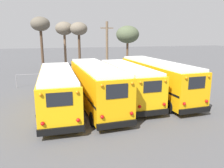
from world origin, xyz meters
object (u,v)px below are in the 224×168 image
at_px(school_bus_1, 96,85).
at_px(bare_tree_3, 64,29).
at_px(school_bus_0, 58,89).
at_px(bare_tree_2, 79,30).
at_px(school_bus_3, 156,78).
at_px(school_bus_2, 127,82).
at_px(utility_pole, 107,48).
at_px(bare_tree_0, 40,25).
at_px(bare_tree_1, 128,35).

distance_m(school_bus_1, bare_tree_3, 24.02).
distance_m(school_bus_0, bare_tree_2, 22.80).
height_order(school_bus_3, bare_tree_2, bare_tree_2).
bearing_deg(school_bus_2, bare_tree_3, 98.72).
bearing_deg(utility_pole, bare_tree_0, 139.77).
distance_m(school_bus_1, bare_tree_0, 22.12).
bearing_deg(bare_tree_3, school_bus_3, -74.06).
bearing_deg(school_bus_1, bare_tree_2, 85.47).
height_order(bare_tree_0, bare_tree_2, bare_tree_0).
height_order(school_bus_2, bare_tree_2, bare_tree_2).
height_order(school_bus_2, bare_tree_1, bare_tree_1).
height_order(bare_tree_1, bare_tree_2, bare_tree_2).
bearing_deg(school_bus_2, utility_pole, 82.92).
xyz_separation_m(bare_tree_0, bare_tree_3, (3.83, 2.51, -0.55)).
bearing_deg(bare_tree_2, school_bus_0, -102.00).
distance_m(school_bus_0, utility_pole, 15.62).
height_order(school_bus_1, utility_pole, utility_pole).
xyz_separation_m(school_bus_2, utility_pole, (1.56, 12.60, 2.12)).
relative_size(utility_pole, bare_tree_0, 0.88).
bearing_deg(school_bus_0, bare_tree_3, 84.31).
relative_size(school_bus_0, bare_tree_2, 1.30).
distance_m(bare_tree_2, bare_tree_3, 2.90).
relative_size(utility_pole, bare_tree_3, 0.94).
bearing_deg(bare_tree_3, school_bus_1, -88.64).
bearing_deg(school_bus_1, utility_pole, 71.72).
xyz_separation_m(school_bus_0, school_bus_3, (8.73, 1.28, 0.11)).
xyz_separation_m(utility_pole, bare_tree_0, (-8.86, 7.50, 3.24)).
distance_m(bare_tree_1, bare_tree_3, 11.07).
bearing_deg(school_bus_1, school_bus_3, 11.87).
xyz_separation_m(school_bus_0, school_bus_1, (2.91, 0.06, 0.13)).
bearing_deg(school_bus_1, school_bus_2, 18.02).
distance_m(school_bus_3, utility_pole, 12.55).
xyz_separation_m(school_bus_2, school_bus_3, (2.91, 0.28, 0.11)).
bearing_deg(school_bus_3, school_bus_0, -171.64).
xyz_separation_m(school_bus_1, utility_pole, (4.47, 13.54, 1.99)).
bearing_deg(bare_tree_1, bare_tree_3, 164.94).
bearing_deg(bare_tree_3, bare_tree_1, -15.06).
bearing_deg(bare_tree_0, bare_tree_1, -1.43).
bearing_deg(bare_tree_0, bare_tree_2, 6.75).
relative_size(school_bus_2, school_bus_3, 0.87).
xyz_separation_m(school_bus_1, bare_tree_2, (1.73, 21.77, 4.58)).
xyz_separation_m(school_bus_2, bare_tree_3, (-3.47, 22.60, 4.81)).
height_order(utility_pole, bare_tree_1, utility_pole).
xyz_separation_m(school_bus_0, bare_tree_1, (13.01, 20.74, 3.91)).
height_order(school_bus_3, bare_tree_0, bare_tree_0).
distance_m(school_bus_3, bare_tree_2, 21.44).
height_order(school_bus_1, school_bus_2, school_bus_1).
bearing_deg(utility_pole, bare_tree_1, 51.74).
bearing_deg(school_bus_3, bare_tree_0, 117.26).
height_order(utility_pole, bare_tree_3, bare_tree_3).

